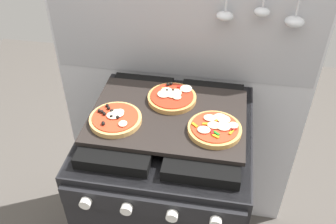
# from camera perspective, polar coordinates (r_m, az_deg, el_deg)

# --- Properties ---
(kitchen_backsplash) EXTENTS (1.10, 0.09, 1.55)m
(kitchen_backsplash) POSITION_cam_1_polar(r_m,az_deg,el_deg) (1.64, 2.11, 3.40)
(kitchen_backsplash) COLOR silver
(kitchen_backsplash) RESTS_ON ground_plane
(stove) EXTENTS (0.60, 0.64, 0.90)m
(stove) POSITION_cam_1_polar(r_m,az_deg,el_deg) (1.63, -0.01, -13.19)
(stove) COLOR black
(stove) RESTS_ON ground_plane
(baking_tray) EXTENTS (0.54, 0.38, 0.02)m
(baking_tray) POSITION_cam_1_polar(r_m,az_deg,el_deg) (1.31, 0.00, -0.62)
(baking_tray) COLOR black
(baking_tray) RESTS_ON stove
(pizza_left) EXTENTS (0.18, 0.18, 0.03)m
(pizza_left) POSITION_cam_1_polar(r_m,az_deg,el_deg) (1.27, -8.04, -1.02)
(pizza_left) COLOR tan
(pizza_left) RESTS_ON baking_tray
(pizza_right) EXTENTS (0.18, 0.18, 0.03)m
(pizza_right) POSITION_cam_1_polar(r_m,az_deg,el_deg) (1.23, 7.23, -2.43)
(pizza_right) COLOR tan
(pizza_right) RESTS_ON baking_tray
(pizza_center) EXTENTS (0.18, 0.18, 0.03)m
(pizza_center) POSITION_cam_1_polar(r_m,az_deg,el_deg) (1.36, 0.72, 2.34)
(pizza_center) COLOR #C18947
(pizza_center) RESTS_ON baking_tray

